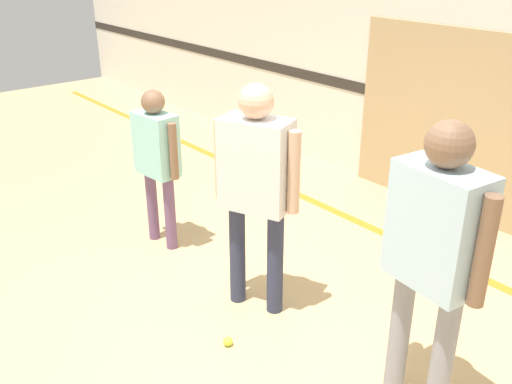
{
  "coord_description": "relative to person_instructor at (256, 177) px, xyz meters",
  "views": [
    {
      "loc": [
        2.76,
        -2.23,
        2.55
      ],
      "look_at": [
        -0.02,
        0.09,
        0.94
      ],
      "focal_mm": 40.0,
      "sensor_mm": 36.0,
      "label": 1
    }
  ],
  "objects": [
    {
      "name": "person_instructor",
      "position": [
        0.0,
        0.0,
        0.0
      ],
      "size": [
        0.6,
        0.43,
        1.7
      ],
      "rotation": [
        0.0,
        0.0,
        0.41
      ],
      "color": "#2D334C",
      "rests_on": "ground_plane"
    },
    {
      "name": "wall_panel",
      "position": [
        -0.13,
        2.57,
        -0.15
      ],
      "size": [
        2.11,
        0.05,
        1.81
      ],
      "color": "tan",
      "rests_on": "ground_plane"
    },
    {
      "name": "floor_stripe",
      "position": [
        0.02,
        1.65,
        -1.05
      ],
      "size": [
        14.4,
        0.1,
        0.01
      ],
      "color": "orange",
      "rests_on": "ground_plane"
    },
    {
      "name": "person_student_left",
      "position": [
        -1.29,
        -0.03,
        -0.17
      ],
      "size": [
        0.54,
        0.26,
        1.42
      ],
      "rotation": [
        0.0,
        0.0,
        0.11
      ],
      "color": "#6B4C70",
      "rests_on": "ground_plane"
    },
    {
      "name": "tennis_ball_near_instructor",
      "position": [
        0.25,
        -0.46,
        -1.02
      ],
      "size": [
        0.07,
        0.07,
        0.07
      ],
      "primitive_type": "sphere",
      "color": "#CCE038",
      "rests_on": "ground_plane"
    },
    {
      "name": "tennis_ball_by_spare_racket",
      "position": [
        0.96,
        1.25,
        -1.02
      ],
      "size": [
        0.07,
        0.07,
        0.07
      ],
      "primitive_type": "sphere",
      "color": "#CCE038",
      "rests_on": "ground_plane"
    },
    {
      "name": "racket_spare_on_floor",
      "position": [
        0.82,
        1.29,
        -1.04
      ],
      "size": [
        0.54,
        0.41,
        0.03
      ],
      "rotation": [
        0.0,
        0.0,
        3.51
      ],
      "color": "red",
      "rests_on": "ground_plane"
    },
    {
      "name": "wall_back",
      "position": [
        0.02,
        2.63,
        0.54
      ],
      "size": [
        16.0,
        0.07,
        3.2
      ],
      "color": "silver",
      "rests_on": "ground_plane"
    },
    {
      "name": "ground_plane",
      "position": [
        0.02,
        -0.09,
        -1.05
      ],
      "size": [
        16.0,
        16.0,
        0.0
      ],
      "primitive_type": "plane",
      "color": "tan"
    },
    {
      "name": "person_student_right",
      "position": [
        1.36,
        0.09,
        0.03
      ],
      "size": [
        0.66,
        0.33,
        1.75
      ],
      "rotation": [
        0.0,
        0.0,
        -3.27
      ],
      "color": "gray",
      "rests_on": "ground_plane"
    }
  ]
}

